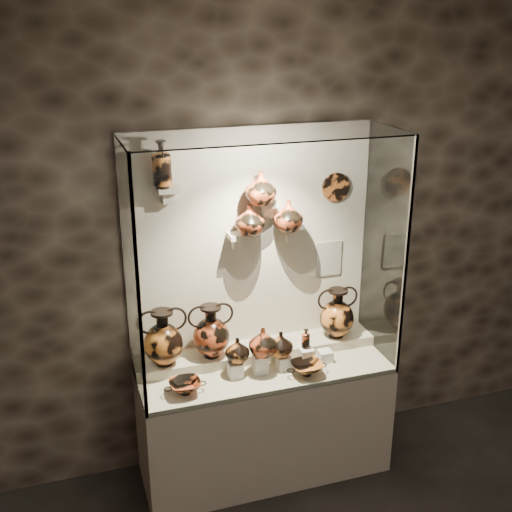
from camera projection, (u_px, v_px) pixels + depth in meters
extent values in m
cube|color=#2C231B|center=(250.00, 245.00, 4.34)|extent=(5.00, 0.02, 3.20)
cube|color=beige|center=(264.00, 421.00, 4.47)|extent=(1.70, 0.60, 0.80)
cube|color=#BBAE91|center=(264.00, 369.00, 4.33)|extent=(1.68, 0.58, 0.03)
cube|color=#BBAE91|center=(256.00, 352.00, 4.47)|extent=(1.70, 0.25, 0.10)
cube|color=beige|center=(250.00, 245.00, 4.33)|extent=(1.70, 0.03, 1.60)
cube|color=white|center=(281.00, 278.00, 3.79)|extent=(1.70, 0.01, 1.60)
cube|color=white|center=(130.00, 276.00, 3.81)|extent=(0.01, 0.60, 1.60)
cube|color=white|center=(384.00, 247.00, 4.30)|extent=(0.01, 0.60, 1.60)
cube|color=white|center=(266.00, 134.00, 3.77)|extent=(1.70, 0.60, 0.01)
cube|color=gray|center=(139.00, 295.00, 3.55)|extent=(0.02, 0.02, 1.60)
cube|color=gray|center=(406.00, 261.00, 4.04)|extent=(0.02, 0.02, 1.60)
cube|color=silver|center=(235.00, 370.00, 4.20)|extent=(0.09, 0.09, 0.10)
cube|color=silver|center=(260.00, 363.00, 4.24)|extent=(0.09, 0.09, 0.13)
cube|color=silver|center=(284.00, 362.00, 4.30)|extent=(0.09, 0.09, 0.09)
cube|color=silver|center=(306.00, 356.00, 4.34)|extent=(0.09, 0.09, 0.12)
cube|color=silver|center=(325.00, 356.00, 4.38)|extent=(0.09, 0.09, 0.08)
cube|color=beige|center=(168.00, 189.00, 3.95)|extent=(0.14, 0.12, 0.04)
cube|color=beige|center=(239.00, 236.00, 4.20)|extent=(0.14, 0.12, 0.04)
cube|color=beige|center=(268.00, 204.00, 4.19)|extent=(0.10, 0.12, 0.04)
cube|color=beige|center=(293.00, 230.00, 4.31)|extent=(0.14, 0.12, 0.04)
imported|color=#C46825|center=(237.00, 350.00, 4.17)|extent=(0.21, 0.21, 0.17)
imported|color=#B4431F|center=(263.00, 342.00, 4.18)|extent=(0.23, 0.23, 0.20)
imported|color=#C46825|center=(280.00, 344.00, 4.26)|extent=(0.18, 0.18, 0.17)
imported|color=#B4431F|center=(250.00, 220.00, 4.14)|extent=(0.25, 0.25, 0.20)
imported|color=#B4431F|center=(261.00, 188.00, 4.08)|extent=(0.22, 0.22, 0.21)
imported|color=#B4431F|center=(288.00, 216.00, 4.21)|extent=(0.23, 0.23, 0.21)
cylinder|color=#B35823|center=(336.00, 187.00, 4.36)|extent=(0.20, 0.02, 0.20)
cube|color=beige|center=(329.00, 258.00, 4.54)|extent=(0.19, 0.01, 0.25)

